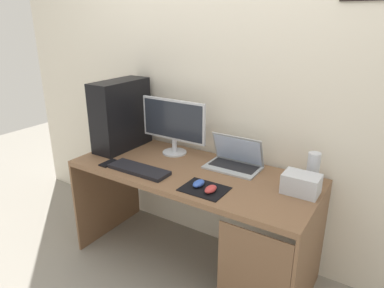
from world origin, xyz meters
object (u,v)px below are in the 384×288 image
at_px(monitor, 173,124).
at_px(laptop, 234,161).
at_px(pc_tower, 121,115).
at_px(mouse_right, 211,189).
at_px(speaker, 313,168).
at_px(keyboard, 139,170).
at_px(cell_phone, 109,163).
at_px(mouse_left, 199,183).
at_px(projector, 301,184).

relative_size(monitor, laptop, 1.48).
height_order(monitor, laptop, monitor).
height_order(pc_tower, mouse_right, pc_tower).
xyz_separation_m(pc_tower, laptop, (0.88, 0.11, -0.21)).
xyz_separation_m(laptop, speaker, (0.49, 0.03, 0.05)).
bearing_deg(keyboard, speaker, 23.42).
bearing_deg(speaker, pc_tower, -173.94).
height_order(pc_tower, laptop, pc_tower).
height_order(speaker, cell_phone, speaker).
height_order(monitor, speaker, monitor).
height_order(pc_tower, keyboard, pc_tower).
bearing_deg(pc_tower, mouse_left, -17.22).
xyz_separation_m(pc_tower, projector, (1.36, -0.01, -0.20)).
bearing_deg(mouse_left, cell_phone, -176.95).
height_order(monitor, mouse_left, monitor).
bearing_deg(cell_phone, pc_tower, 116.15).
bearing_deg(cell_phone, laptop, 28.86).
height_order(mouse_left, cell_phone, mouse_left).
distance_m(speaker, keyboard, 1.07).
relative_size(mouse_right, cell_phone, 0.74).
bearing_deg(keyboard, pc_tower, 144.91).
relative_size(speaker, keyboard, 0.46).
relative_size(monitor, keyboard, 1.24).
distance_m(mouse_right, cell_phone, 0.79).
relative_size(speaker, projector, 0.97).
xyz_separation_m(laptop, projector, (0.47, -0.13, 0.01)).
bearing_deg(mouse_left, mouse_right, -14.74).
height_order(speaker, mouse_right, speaker).
bearing_deg(projector, pc_tower, 179.42).
bearing_deg(projector, mouse_left, -154.89).
xyz_separation_m(laptop, keyboard, (-0.49, -0.39, -0.03)).
distance_m(pc_tower, mouse_right, 1.00).
xyz_separation_m(pc_tower, mouse_left, (0.84, -0.26, -0.23)).
distance_m(pc_tower, keyboard, 0.54).
bearing_deg(speaker, mouse_left, -143.27).
bearing_deg(laptop, monitor, -178.29).
bearing_deg(cell_phone, monitor, 56.60).
height_order(monitor, mouse_right, monitor).
distance_m(laptop, speaker, 0.50).
bearing_deg(pc_tower, monitor, 13.59).
xyz_separation_m(mouse_left, mouse_right, (0.10, -0.03, 0.00)).
bearing_deg(keyboard, projector, 15.41).
xyz_separation_m(laptop, cell_phone, (-0.74, -0.41, -0.04)).
distance_m(speaker, mouse_right, 0.63).
distance_m(laptop, keyboard, 0.63).
bearing_deg(mouse_right, mouse_left, 165.26).
bearing_deg(mouse_right, cell_phone, -179.15).
bearing_deg(mouse_right, keyboard, 179.46).
distance_m(speaker, projector, 0.17).
bearing_deg(monitor, keyboard, -91.16).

